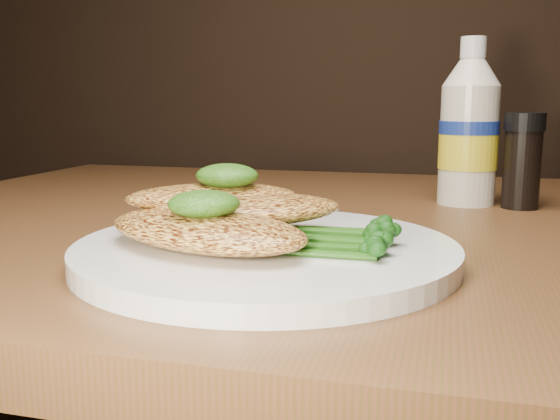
# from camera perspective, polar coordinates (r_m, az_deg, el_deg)

# --- Properties ---
(plate) EXTENTS (0.30, 0.30, 0.02)m
(plate) POSITION_cam_1_polar(r_m,az_deg,el_deg) (0.49, -1.27, -3.81)
(plate) COLOR white
(plate) RESTS_ON dining_table
(chicken_front) EXTENTS (0.19, 0.15, 0.03)m
(chicken_front) POSITION_cam_1_polar(r_m,az_deg,el_deg) (0.47, -6.78, -1.79)
(chicken_front) COLOR #FAB74F
(chicken_front) RESTS_ON plate
(chicken_mid) EXTENTS (0.18, 0.15, 0.02)m
(chicken_mid) POSITION_cam_1_polar(r_m,az_deg,el_deg) (0.51, -3.02, 0.02)
(chicken_mid) COLOR #FAB74F
(chicken_mid) RESTS_ON plate
(chicken_back) EXTENTS (0.16, 0.13, 0.02)m
(chicken_back) POSITION_cam_1_polar(r_m,az_deg,el_deg) (0.53, -6.17, 1.17)
(chicken_back) COLOR #FAB74F
(chicken_back) RESTS_ON plate
(pesto_front) EXTENTS (0.07, 0.06, 0.02)m
(pesto_front) POSITION_cam_1_polar(r_m,az_deg,el_deg) (0.46, -6.92, 0.56)
(pesto_front) COLOR black
(pesto_front) RESTS_ON chicken_front
(pesto_back) EXTENTS (0.06, 0.06, 0.02)m
(pesto_back) POSITION_cam_1_polar(r_m,az_deg,el_deg) (0.53, -4.82, 3.12)
(pesto_back) COLOR black
(pesto_back) RESTS_ON chicken_back
(broccolini_bundle) EXTENTS (0.18, 0.16, 0.02)m
(broccolini_bundle) POSITION_cam_1_polar(r_m,az_deg,el_deg) (0.48, 3.41, -1.92)
(broccolini_bundle) COLOR #225512
(broccolini_bundle) RESTS_ON plate
(mayo_bottle) EXTENTS (0.09, 0.09, 0.20)m
(mayo_bottle) POSITION_cam_1_polar(r_m,az_deg,el_deg) (0.78, 16.78, 7.64)
(mayo_bottle) COLOR beige
(mayo_bottle) RESTS_ON dining_table
(pepper_grinder) EXTENTS (0.05, 0.05, 0.11)m
(pepper_grinder) POSITION_cam_1_polar(r_m,az_deg,el_deg) (0.77, 21.10, 4.16)
(pepper_grinder) COLOR black
(pepper_grinder) RESTS_ON dining_table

